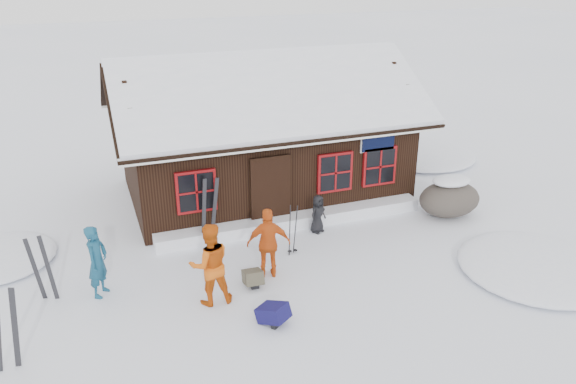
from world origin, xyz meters
The scene contains 15 objects.
ground centered at (0.00, 0.00, 0.00)m, with size 120.00×120.00×0.00m, color white.
mountain_hut centered at (1.50, 4.98, 1.58)m, with size 8.90×6.09×4.42m.
snow_drift centered at (1.50, 2.25, 0.17)m, with size 7.60×0.60×0.35m, color white.
snow_mounds centered at (1.65, 1.86, 0.00)m, with size 20.60×13.20×0.48m.
skier_teal centered at (-3.68, 0.58, 0.83)m, with size 0.61×0.40×1.66m, color navy.
skier_orange_left centered at (-1.47, -0.56, 0.92)m, with size 0.90×0.70×1.85m, color #CE540E.
skier_orange_right centered at (0.03, 0.02, 0.85)m, with size 1.00×0.42×1.70m, color #CF5015.
skier_crouched centered at (1.98, 1.71, 0.53)m, with size 0.52×0.34×1.06m, color black.
boulder centered at (5.93, 1.37, 0.54)m, with size 1.81×1.36×1.06m.
ski_pair_left centered at (-5.32, -1.39, 0.83)m, with size 0.59×0.21×1.76m.
ski_pair_mid centered at (-4.81, 0.80, 0.73)m, with size 0.50×0.14×1.57m.
ski_pair_right centered at (-0.85, 2.20, 0.85)m, with size 0.59×0.22×1.80m.
ski_poles centered at (0.91, 0.81, 0.64)m, with size 0.24×0.12×1.36m.
backpack_blue centered at (-0.49, -1.75, 0.16)m, with size 0.44×0.59×0.32m, color #121045.
backpack_olive centered at (-0.45, -0.26, 0.15)m, with size 0.41×0.54×0.29m, color #4B4635.
Camera 1 is at (-3.55, -10.74, 6.88)m, focal length 35.00 mm.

